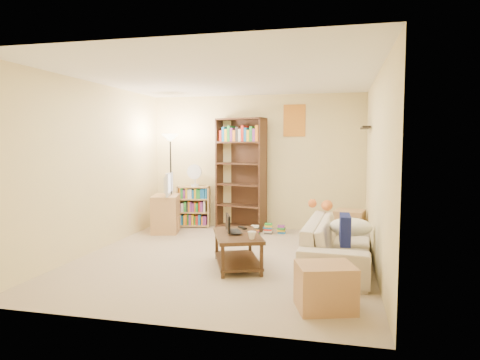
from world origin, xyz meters
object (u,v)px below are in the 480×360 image
object	(u,v)px
coffee_table	(237,245)
side_table	(349,226)
tabby_cat	(324,205)
mug	(252,235)
television	(165,184)
sofa	(339,243)
tv_stand	(166,214)
tall_bookshelf	(241,171)
short_bookshelf	(194,207)
desk_fan	(195,174)
laptop	(239,232)
floor_lamp	(170,154)
end_cabinet	(325,287)

from	to	relation	value
coffee_table	side_table	distance (m)	2.35
tabby_cat	mug	size ratio (longest dim) A/B	3.31
television	sofa	bearing A→B (deg)	-130.03
tabby_cat	coffee_table	bearing A→B (deg)	-131.99
tabby_cat	tv_stand	world-z (taller)	tabby_cat
coffee_table	tabby_cat	bearing A→B (deg)	27.08
sofa	tall_bookshelf	world-z (taller)	tall_bookshelf
tv_stand	short_bookshelf	world-z (taller)	short_bookshelf
desk_fan	side_table	bearing A→B (deg)	-10.45
tabby_cat	coffee_table	distance (m)	1.63
laptop	floor_lamp	xyz separation A→B (m)	(-1.73, 1.92, 0.95)
laptop	end_cabinet	world-z (taller)	laptop
mug	floor_lamp	world-z (taller)	floor_lamp
coffee_table	television	xyz separation A→B (m)	(-1.78, 1.84, 0.59)
laptop	tv_stand	bearing A→B (deg)	21.54
coffee_table	mug	xyz separation A→B (m)	(0.24, -0.27, 0.20)
television	end_cabinet	xyz separation A→B (m)	(2.94, -3.02, -0.65)
short_bookshelf	floor_lamp	distance (m)	1.14
mug	desk_fan	xyz separation A→B (m)	(-1.65, 2.64, 0.53)
tabby_cat	floor_lamp	xyz separation A→B (m)	(-2.79, 0.80, 0.73)
coffee_table	short_bookshelf	size ratio (longest dim) A/B	1.43
floor_lamp	short_bookshelf	bearing A→B (deg)	57.40
tv_stand	television	xyz separation A→B (m)	(0.00, 0.00, 0.54)
coffee_table	television	world-z (taller)	television
tall_bookshelf	end_cabinet	world-z (taller)	tall_bookshelf
floor_lamp	side_table	xyz separation A→B (m)	(3.17, -0.13, -1.15)
mug	floor_lamp	distance (m)	3.13
desk_fan	side_table	size ratio (longest dim) A/B	0.81
sofa	tv_stand	xyz separation A→B (m)	(-3.05, 1.47, 0.03)
coffee_table	laptop	size ratio (longest dim) A/B	2.78
sofa	end_cabinet	xyz separation A→B (m)	(-0.12, -1.55, -0.08)
coffee_table	short_bookshelf	xyz separation A→B (m)	(-1.45, 2.41, 0.10)
tabby_cat	television	world-z (taller)	television
tv_stand	desk_fan	bearing A→B (deg)	40.57
sofa	side_table	size ratio (longest dim) A/B	4.08
tv_stand	short_bookshelf	xyz separation A→B (m)	(0.33, 0.57, 0.06)
floor_lamp	side_table	size ratio (longest dim) A/B	3.43
mug	tall_bookshelf	bearing A→B (deg)	105.82
sofa	side_table	world-z (taller)	sofa
floor_lamp	sofa	bearing A→B (deg)	-28.16
coffee_table	tv_stand	distance (m)	2.56
laptop	tabby_cat	bearing A→B (deg)	-66.71
tv_stand	mug	bearing A→B (deg)	-60.51
laptop	television	xyz separation A→B (m)	(-1.78, 1.78, 0.42)
tabby_cat	floor_lamp	size ratio (longest dim) A/B	0.27
television	tall_bookshelf	world-z (taller)	tall_bookshelf
laptop	short_bookshelf	size ratio (longest dim) A/B	0.51
tv_stand	television	distance (m)	0.54
mug	end_cabinet	bearing A→B (deg)	-44.98
tabby_cat	tv_stand	distance (m)	2.93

